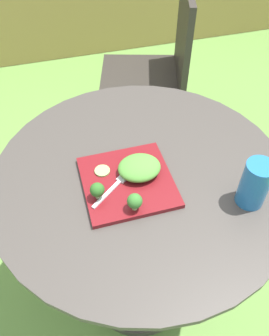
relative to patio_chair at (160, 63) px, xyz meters
name	(u,v)px	position (x,y,z in m)	size (l,w,h in m)	color
ground_plane	(139,284)	(-0.37, -0.90, -0.53)	(12.00, 12.00, 0.00)	#669342
patio_table	(140,227)	(-0.37, -0.90, -0.06)	(0.86, 0.86, 0.75)	#423D38
patio_chair	(160,63)	(0.00, 0.00, 0.00)	(0.55, 0.55, 0.90)	#332D28
salad_plate	(128,182)	(-0.42, -0.93, 0.23)	(0.24, 0.24, 0.01)	maroon
drinking_glass	(254,186)	(-0.12, -1.07, 0.29)	(0.07, 0.07, 0.14)	#236BA8
fork	(115,185)	(-0.45, -0.94, 0.24)	(0.13, 0.11, 0.00)	silver
lettuce_mound	(139,168)	(-0.38, -0.91, 0.26)	(0.12, 0.10, 0.04)	#519338
broccoli_floret_0	(135,201)	(-0.42, -1.02, 0.27)	(0.04, 0.04, 0.05)	#99B770
broccoli_floret_1	(97,190)	(-0.51, -0.96, 0.27)	(0.04, 0.04, 0.05)	#99B770
cucumber_slice_0	(102,171)	(-0.48, -0.88, 0.24)	(0.04, 0.04, 0.01)	#8EB766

